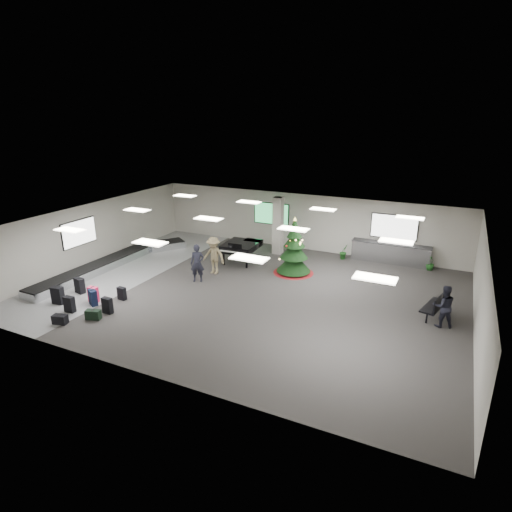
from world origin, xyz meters
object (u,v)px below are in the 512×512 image
at_px(baggage_carousel, 113,262).
at_px(traveler_a, 197,263).
at_px(christmas_tree, 294,254).
at_px(potted_plant_left, 344,252).
at_px(pink_suitcase, 93,294).
at_px(traveler_b, 214,255).
at_px(service_counter, 391,253).
at_px(grand_piano, 240,246).
at_px(potted_plant_right, 430,263).
at_px(bench, 437,304).
at_px(traveler_bench, 444,306).

xyz_separation_m(baggage_carousel, traveler_a, (5.09, 0.17, 0.68)).
xyz_separation_m(christmas_tree, potted_plant_left, (1.70, 3.13, -0.57)).
bearing_deg(pink_suitcase, traveler_b, 60.28).
height_order(service_counter, pink_suitcase, service_counter).
xyz_separation_m(christmas_tree, grand_piano, (-3.10, 0.27, -0.10)).
distance_m(christmas_tree, potted_plant_left, 3.60).
xyz_separation_m(service_counter, grand_piano, (-7.18, -3.31, 0.33)).
distance_m(grand_piano, potted_plant_left, 5.61).
bearing_deg(christmas_tree, traveler_a, -140.88).
bearing_deg(traveler_b, grand_piano, 81.36).
xyz_separation_m(traveler_a, potted_plant_right, (9.75, 6.34, -0.52)).
bearing_deg(service_counter, traveler_a, -139.76).
height_order(bench, potted_plant_right, bench).
bearing_deg(christmas_tree, bench, -17.84).
relative_size(traveler_bench, potted_plant_right, 2.20).
bearing_deg(grand_piano, baggage_carousel, -151.97).
relative_size(bench, traveler_b, 0.94).
height_order(traveler_bench, potted_plant_left, traveler_bench).
height_order(grand_piano, traveler_a, traveler_a).
distance_m(traveler_b, potted_plant_right, 10.89).
relative_size(pink_suitcase, traveler_bench, 0.42).
distance_m(pink_suitcase, traveler_bench, 13.93).
distance_m(christmas_tree, potted_plant_right, 6.96).
bearing_deg(potted_plant_right, traveler_a, -146.96).
height_order(baggage_carousel, traveler_b, traveler_b).
xyz_separation_m(bench, potted_plant_left, (-5.02, 5.29, -0.18)).
xyz_separation_m(bench, traveler_a, (-10.40, -0.82, 0.30)).
xyz_separation_m(christmas_tree, potted_plant_right, (6.07, 3.35, -0.61)).
distance_m(traveler_bench, potted_plant_left, 7.97).
distance_m(service_counter, potted_plant_left, 2.42).
bearing_deg(potted_plant_right, traveler_b, -151.95).
height_order(service_counter, traveler_bench, traveler_bench).
xyz_separation_m(pink_suitcase, potted_plant_left, (8.07, 9.97, 0.08)).
xyz_separation_m(bench, traveler_b, (-10.25, 0.40, 0.34)).
height_order(christmas_tree, grand_piano, christmas_tree).
bearing_deg(service_counter, potted_plant_right, -6.40).
relative_size(potted_plant_left, potted_plant_right, 1.11).
xyz_separation_m(pink_suitcase, traveler_bench, (13.34, 4.00, 0.48)).
bearing_deg(pink_suitcase, potted_plant_left, 50.56).
distance_m(traveler_a, traveler_bench, 10.64).
bearing_deg(grand_piano, potted_plant_right, 15.46).
bearing_deg(traveler_a, potted_plant_left, 26.07).
distance_m(pink_suitcase, traveler_b, 5.85).
bearing_deg(traveler_a, baggage_carousel, 159.32).
height_order(traveler_a, traveler_b, traveler_b).
bearing_deg(bench, potted_plant_left, 147.45).
xyz_separation_m(potted_plant_left, potted_plant_right, (4.37, 0.23, -0.04)).
relative_size(pink_suitcase, bench, 0.39).
bearing_deg(traveler_bench, potted_plant_right, -101.63).
bearing_deg(traveler_bench, grand_piano, -37.00).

